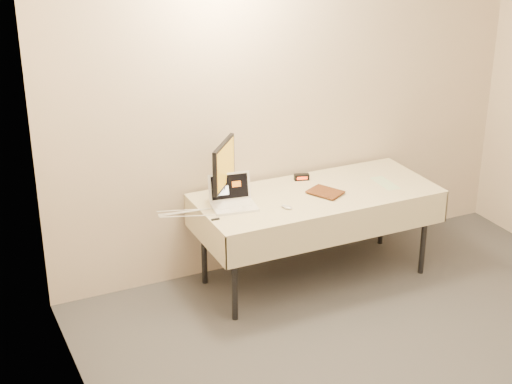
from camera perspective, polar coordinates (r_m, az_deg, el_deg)
name	(u,v)px	position (r m, az deg, el deg)	size (l,w,h in m)	color
back_wall	(291,100)	(6.17, 2.54, 6.70)	(4.00, 0.10, 2.70)	beige
table	(317,200)	(6.02, 4.42, -0.58)	(1.86, 0.81, 0.74)	black
laptop	(232,198)	(5.74, -1.73, -0.47)	(0.35, 0.31, 0.22)	white
monitor	(224,167)	(5.72, -2.35, 1.80)	(0.31, 0.36, 0.46)	black
book	(319,183)	(5.86, 4.62, 0.69)	(0.18, 0.02, 0.25)	brown
alarm_clock	(302,177)	(6.22, 3.33, 1.09)	(0.13, 0.08, 0.05)	black
clicker	(287,207)	(5.71, 2.24, -1.09)	(0.05, 0.10, 0.02)	#BCBCBF
paper_form	(385,183)	(6.24, 9.37, 0.64)	(0.11, 0.29, 0.00)	#B7D7AB
usb_dongle	(215,219)	(5.53, -2.97, -1.99)	(0.06, 0.02, 0.01)	black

